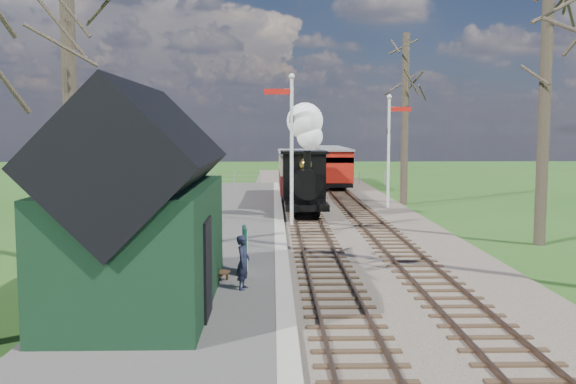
{
  "coord_description": "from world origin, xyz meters",
  "views": [
    {
      "loc": [
        -1.46,
        -9.78,
        4.0
      ],
      "look_at": [
        -0.88,
        14.75,
        1.6
      ],
      "focal_mm": 40.0,
      "sensor_mm": 36.0,
      "label": 1
    }
  ],
  "objects_px": {
    "locomotive": "(305,168)",
    "person": "(243,262)",
    "sign_board": "(245,250)",
    "station_shed": "(141,210)",
    "bench": "(210,271)",
    "semaphore_near": "(290,139)",
    "coach": "(300,173)",
    "semaphore_far": "(390,143)",
    "red_carriage_b": "(327,163)",
    "red_carriage_a": "(334,167)"
  },
  "relations": [
    {
      "from": "locomotive",
      "to": "person",
      "type": "height_order",
      "value": "locomotive"
    },
    {
      "from": "sign_board",
      "to": "station_shed",
      "type": "bearing_deg",
      "value": -125.65
    },
    {
      "from": "sign_board",
      "to": "bench",
      "type": "height_order",
      "value": "sign_board"
    },
    {
      "from": "station_shed",
      "to": "semaphore_near",
      "type": "relative_size",
      "value": 1.01
    },
    {
      "from": "station_shed",
      "to": "person",
      "type": "bearing_deg",
      "value": 30.4
    },
    {
      "from": "coach",
      "to": "person",
      "type": "relative_size",
      "value": 6.07
    },
    {
      "from": "locomotive",
      "to": "coach",
      "type": "bearing_deg",
      "value": 89.89
    },
    {
      "from": "semaphore_far",
      "to": "person",
      "type": "relative_size",
      "value": 4.41
    },
    {
      "from": "locomotive",
      "to": "person",
      "type": "relative_size",
      "value": 3.8
    },
    {
      "from": "coach",
      "to": "person",
      "type": "distance_m",
      "value": 19.92
    },
    {
      "from": "red_carriage_b",
      "to": "sign_board",
      "type": "height_order",
      "value": "red_carriage_b"
    },
    {
      "from": "locomotive",
      "to": "bench",
      "type": "relative_size",
      "value": 3.66
    },
    {
      "from": "semaphore_near",
      "to": "person",
      "type": "distance_m",
      "value": 11.19
    },
    {
      "from": "bench",
      "to": "semaphore_near",
      "type": "bearing_deg",
      "value": 77.66
    },
    {
      "from": "semaphore_far",
      "to": "red_carriage_b",
      "type": "distance_m",
      "value": 16.12
    },
    {
      "from": "red_carriage_a",
      "to": "sign_board",
      "type": "relative_size",
      "value": 4.18
    },
    {
      "from": "semaphore_far",
      "to": "station_shed",
      "type": "bearing_deg",
      "value": -115.72
    },
    {
      "from": "red_carriage_a",
      "to": "person",
      "type": "xyz_separation_m",
      "value": [
        -4.77,
        -27.17,
        -0.67
      ]
    },
    {
      "from": "bench",
      "to": "semaphore_far",
      "type": "bearing_deg",
      "value": 65.58
    },
    {
      "from": "coach",
      "to": "person",
      "type": "height_order",
      "value": "coach"
    },
    {
      "from": "station_shed",
      "to": "locomotive",
      "type": "xyz_separation_m",
      "value": [
        4.29,
        14.97,
        -0.02
      ]
    },
    {
      "from": "sign_board",
      "to": "person",
      "type": "height_order",
      "value": "person"
    },
    {
      "from": "bench",
      "to": "red_carriage_a",
      "type": "bearing_deg",
      "value": 78.12
    },
    {
      "from": "red_carriage_b",
      "to": "sign_board",
      "type": "distance_m",
      "value": 31.38
    },
    {
      "from": "red_carriage_a",
      "to": "red_carriage_b",
      "type": "xyz_separation_m",
      "value": [
        0.0,
        5.5,
        0.0
      ]
    },
    {
      "from": "semaphore_far",
      "to": "coach",
      "type": "bearing_deg",
      "value": 145.25
    },
    {
      "from": "red_carriage_b",
      "to": "sign_board",
      "type": "xyz_separation_m",
      "value": [
        -4.8,
        -31.0,
        -0.7
      ]
    },
    {
      "from": "semaphore_near",
      "to": "bench",
      "type": "bearing_deg",
      "value": -102.34
    },
    {
      "from": "sign_board",
      "to": "person",
      "type": "distance_m",
      "value": 1.67
    },
    {
      "from": "red_carriage_b",
      "to": "coach",
      "type": "bearing_deg",
      "value": -101.41
    },
    {
      "from": "station_shed",
      "to": "semaphore_far",
      "type": "xyz_separation_m",
      "value": [
        8.67,
        18.0,
        1.08
      ]
    },
    {
      "from": "person",
      "to": "semaphore_near",
      "type": "bearing_deg",
      "value": 5.51
    },
    {
      "from": "coach",
      "to": "red_carriage_a",
      "type": "distance_m",
      "value": 7.83
    },
    {
      "from": "locomotive",
      "to": "red_carriage_a",
      "type": "bearing_deg",
      "value": 79.01
    },
    {
      "from": "station_shed",
      "to": "semaphore_near",
      "type": "distance_m",
      "value": 12.58
    },
    {
      "from": "station_shed",
      "to": "semaphore_near",
      "type": "xyz_separation_m",
      "value": [
        3.53,
        12.0,
        1.35
      ]
    },
    {
      "from": "red_carriage_b",
      "to": "bench",
      "type": "bearing_deg",
      "value": -99.9
    },
    {
      "from": "semaphore_near",
      "to": "coach",
      "type": "bearing_deg",
      "value": 85.13
    },
    {
      "from": "sign_board",
      "to": "bench",
      "type": "distance_m",
      "value": 1.47
    },
    {
      "from": "semaphore_far",
      "to": "person",
      "type": "distance_m",
      "value": 18.16
    },
    {
      "from": "locomotive",
      "to": "sign_board",
      "type": "bearing_deg",
      "value": -100.31
    },
    {
      "from": "semaphore_near",
      "to": "red_carriage_b",
      "type": "bearing_deg",
      "value": 81.26
    },
    {
      "from": "semaphore_near",
      "to": "bench",
      "type": "distance_m",
      "value": 10.95
    },
    {
      "from": "semaphore_near",
      "to": "sign_board",
      "type": "relative_size",
      "value": 5.03
    },
    {
      "from": "red_carriage_b",
      "to": "red_carriage_a",
      "type": "bearing_deg",
      "value": -90.0
    },
    {
      "from": "semaphore_far",
      "to": "coach",
      "type": "height_order",
      "value": "semaphore_far"
    },
    {
      "from": "red_carriage_a",
      "to": "person",
      "type": "height_order",
      "value": "red_carriage_a"
    },
    {
      "from": "semaphore_near",
      "to": "red_carriage_b",
      "type": "relative_size",
      "value": 1.2
    },
    {
      "from": "red_carriage_b",
      "to": "bench",
      "type": "distance_m",
      "value": 32.69
    },
    {
      "from": "station_shed",
      "to": "semaphore_far",
      "type": "bearing_deg",
      "value": 64.28
    }
  ]
}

